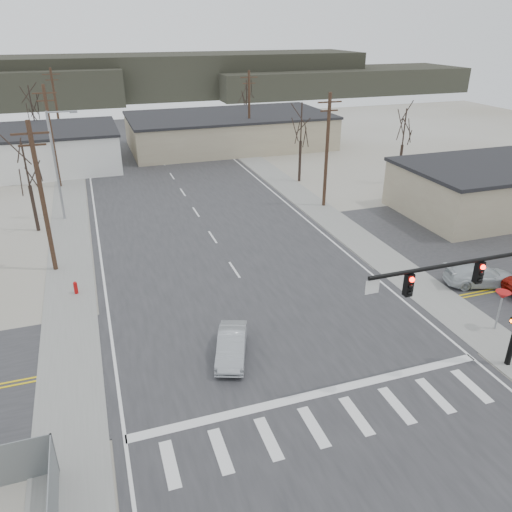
{
  "coord_description": "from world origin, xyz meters",
  "views": [
    {
      "loc": [
        -8.33,
        -21.13,
        15.28
      ],
      "look_at": [
        0.35,
        4.45,
        2.6
      ],
      "focal_mm": 35.0,
      "sensor_mm": 36.0,
      "label": 1
    }
  ],
  "objects_px": {
    "car_parked_dark_a": "(475,224)",
    "fire_hydrant": "(76,288)",
    "sedan_crossing": "(232,346)",
    "car_far_a": "(165,143)",
    "car_parked_silver": "(481,276)",
    "traffic_signal_mast": "(495,287)",
    "car_far_b": "(147,142)"
  },
  "relations": [
    {
      "from": "traffic_signal_mast",
      "to": "car_parked_silver",
      "type": "xyz_separation_m",
      "value": [
        6.36,
        7.13,
        -3.99
      ]
    },
    {
      "from": "car_far_b",
      "to": "car_parked_silver",
      "type": "xyz_separation_m",
      "value": [
        14.89,
        -46.0,
        -0.02
      ]
    },
    {
      "from": "car_parked_dark_a",
      "to": "car_parked_silver",
      "type": "xyz_separation_m",
      "value": [
        -5.6,
        -7.17,
        -0.14
      ]
    },
    {
      "from": "traffic_signal_mast",
      "to": "car_far_a",
      "type": "distance_m",
      "value": 51.76
    },
    {
      "from": "car_far_b",
      "to": "car_parked_silver",
      "type": "height_order",
      "value": "car_far_b"
    },
    {
      "from": "car_far_b",
      "to": "traffic_signal_mast",
      "type": "bearing_deg",
      "value": -82.09
    },
    {
      "from": "car_parked_silver",
      "to": "traffic_signal_mast",
      "type": "bearing_deg",
      "value": 154.84
    },
    {
      "from": "sedan_crossing",
      "to": "car_far_a",
      "type": "distance_m",
      "value": 46.49
    },
    {
      "from": "car_far_b",
      "to": "car_parked_dark_a",
      "type": "bearing_deg",
      "value": -63.39
    },
    {
      "from": "car_parked_dark_a",
      "to": "car_parked_silver",
      "type": "relative_size",
      "value": 1.03
    },
    {
      "from": "traffic_signal_mast",
      "to": "car_far_a",
      "type": "xyz_separation_m",
      "value": [
        -6.4,
        51.22,
        -3.81
      ]
    },
    {
      "from": "car_parked_dark_a",
      "to": "car_far_a",
      "type": "bearing_deg",
      "value": 22.02
    },
    {
      "from": "car_parked_silver",
      "to": "car_parked_dark_a",
      "type": "bearing_deg",
      "value": -21.43
    },
    {
      "from": "car_far_b",
      "to": "car_parked_dark_a",
      "type": "xyz_separation_m",
      "value": [
        20.49,
        -38.83,
        0.12
      ]
    },
    {
      "from": "fire_hydrant",
      "to": "sedan_crossing",
      "type": "height_order",
      "value": "sedan_crossing"
    },
    {
      "from": "traffic_signal_mast",
      "to": "car_far_b",
      "type": "distance_m",
      "value": 53.96
    },
    {
      "from": "car_far_a",
      "to": "car_parked_dark_a",
      "type": "bearing_deg",
      "value": 136.31
    },
    {
      "from": "car_parked_dark_a",
      "to": "car_parked_silver",
      "type": "height_order",
      "value": "car_parked_dark_a"
    },
    {
      "from": "sedan_crossing",
      "to": "car_parked_silver",
      "type": "xyz_separation_m",
      "value": [
        17.12,
        2.19,
        -0.0
      ]
    },
    {
      "from": "fire_hydrant",
      "to": "sedan_crossing",
      "type": "bearing_deg",
      "value": -51.66
    },
    {
      "from": "car_far_b",
      "to": "car_parked_dark_a",
      "type": "distance_m",
      "value": 43.9
    },
    {
      "from": "car_far_a",
      "to": "car_far_b",
      "type": "bearing_deg",
      "value": -21.94
    },
    {
      "from": "car_parked_dark_a",
      "to": "fire_hydrant",
      "type": "bearing_deg",
      "value": 85.77
    },
    {
      "from": "traffic_signal_mast",
      "to": "car_far_b",
      "type": "xyz_separation_m",
      "value": [
        -8.53,
        53.13,
        -3.97
      ]
    },
    {
      "from": "traffic_signal_mast",
      "to": "fire_hydrant",
      "type": "height_order",
      "value": "traffic_signal_mast"
    },
    {
      "from": "sedan_crossing",
      "to": "car_parked_dark_a",
      "type": "xyz_separation_m",
      "value": [
        22.72,
        9.36,
        0.13
      ]
    },
    {
      "from": "car_far_b",
      "to": "fire_hydrant",
      "type": "bearing_deg",
      "value": -105.01
    },
    {
      "from": "traffic_signal_mast",
      "to": "sedan_crossing",
      "type": "relative_size",
      "value": 2.29
    },
    {
      "from": "car_far_b",
      "to": "car_parked_dark_a",
      "type": "height_order",
      "value": "car_parked_dark_a"
    },
    {
      "from": "fire_hydrant",
      "to": "car_parked_dark_a",
      "type": "height_order",
      "value": "car_parked_dark_a"
    },
    {
      "from": "fire_hydrant",
      "to": "sedan_crossing",
      "type": "xyz_separation_m",
      "value": [
        7.32,
        -9.26,
        0.24
      ]
    },
    {
      "from": "fire_hydrant",
      "to": "car_far_b",
      "type": "height_order",
      "value": "car_far_b"
    }
  ]
}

